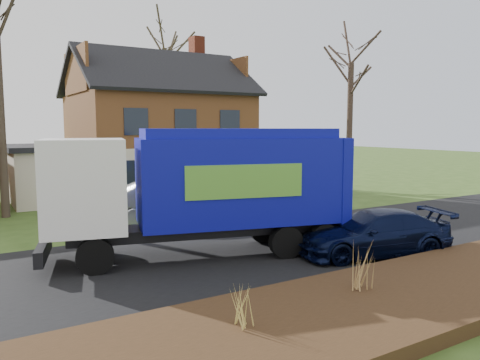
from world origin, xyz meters
TOP-DOWN VIEW (x-y plane):
  - ground at (0.00, 0.00)m, footprint 120.00×120.00m
  - road at (0.00, 0.00)m, footprint 80.00×7.00m
  - mulch_verge at (0.00, -5.30)m, footprint 80.00×3.50m
  - main_house at (1.49, 13.91)m, footprint 12.95×8.95m
  - garbage_truck at (-1.92, 0.23)m, footprint 8.92×4.40m
  - silver_sedan at (-0.93, 5.24)m, footprint 5.37×3.07m
  - navy_wagon at (2.20, -2.29)m, footprint 4.88×3.07m
  - tree_front_east at (11.81, 8.62)m, footprint 3.83×3.83m
  - tree_back at (5.44, 21.27)m, footprint 4.07×4.07m
  - grass_clump_west at (-4.02, -5.05)m, footprint 0.30×0.25m
  - grass_clump_mid at (-0.87, -4.87)m, footprint 0.36×0.29m

SIDE VIEW (x-z plane):
  - ground at x=0.00m, z-range 0.00..0.00m
  - road at x=0.00m, z-range 0.00..0.02m
  - mulch_verge at x=0.00m, z-range 0.00..0.30m
  - navy_wagon at x=2.20m, z-range 0.00..1.32m
  - grass_clump_west at x=-4.02m, z-range 0.30..1.10m
  - grass_clump_mid at x=-0.87m, z-range 0.30..1.30m
  - silver_sedan at x=-0.93m, z-range 0.00..1.67m
  - garbage_truck at x=-1.92m, z-range 0.28..3.98m
  - main_house at x=1.49m, z-range -0.60..8.66m
  - tree_front_east at x=11.81m, z-range 3.33..13.98m
  - tree_back at x=5.44m, z-range 4.30..17.19m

